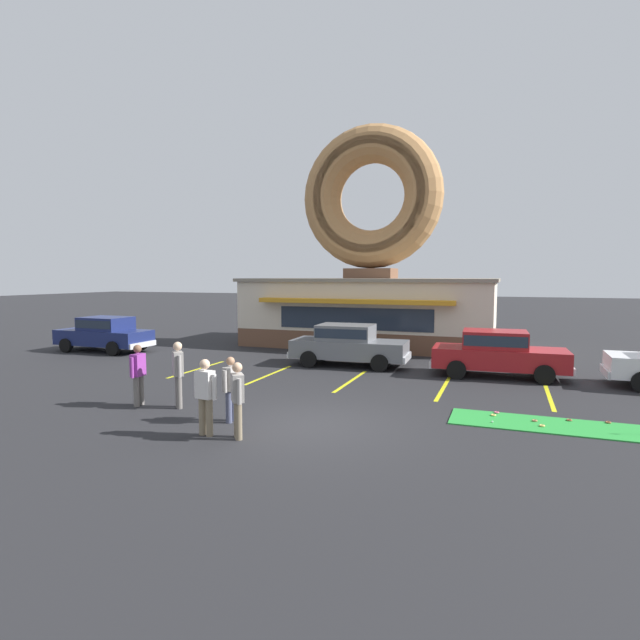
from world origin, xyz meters
name	(u,v)px	position (x,y,z in m)	size (l,w,h in m)	color
ground_plane	(312,425)	(0.00, 0.00, 0.00)	(160.00, 160.00, 0.00)	#232326
donut_shop_building	(371,271)	(-2.31, 13.94, 3.74)	(12.30, 6.75, 10.96)	brown
putting_mat	(547,425)	(5.15, 1.86, 0.01)	(4.37, 1.41, 0.03)	green
mini_donut_near_left	(542,426)	(5.02, 1.64, 0.05)	(0.13, 0.13, 0.04)	#E5C666
mini_donut_near_right	(493,415)	(3.95, 2.17, 0.05)	(0.13, 0.13, 0.04)	#E5C666
mini_donut_mid_left	(569,420)	(5.66, 2.36, 0.05)	(0.13, 0.13, 0.04)	brown
mini_donut_mid_centre	(608,422)	(6.50, 2.47, 0.05)	(0.13, 0.13, 0.04)	brown
mini_donut_mid_right	(497,412)	(4.02, 2.46, 0.05)	(0.13, 0.13, 0.04)	#D8667F
mini_donut_far_left	(535,421)	(4.89, 2.01, 0.05)	(0.13, 0.13, 0.04)	#A5724C
golf_ball	(492,422)	(3.95, 1.55, 0.05)	(0.04, 0.04, 0.04)	white
car_grey	(348,343)	(-1.54, 7.72, 0.87)	(4.63, 2.12, 1.60)	slate
car_navy	(105,333)	(-13.18, 7.29, 0.87)	(4.57, 2.01, 1.60)	navy
car_red	(497,352)	(3.93, 7.47, 0.87)	(4.62, 2.12, 1.60)	maroon
pedestrian_blue_sweater_man	(205,393)	(-1.89, -1.55, 0.94)	(0.59, 0.29, 1.68)	#7F7056
pedestrian_hooded_kid	(238,397)	(-1.13, -1.48, 0.91)	(0.42, 0.49, 1.65)	#7F7056
pedestrian_leather_jacket_man	(231,386)	(-1.91, -0.45, 0.86)	(0.25, 0.60, 1.57)	#474C66
pedestrian_clipboard_woman	(178,371)	(-3.86, 0.17, 0.98)	(0.44, 0.45, 1.76)	slate
pedestrian_beanie_man	(138,372)	(-4.99, -0.03, 0.91)	(0.27, 0.59, 1.65)	slate
trash_bin	(482,347)	(3.27, 11.21, 0.50)	(0.57, 0.57, 0.97)	#1E662D
parking_stripe_far_left	(197,369)	(-6.59, 5.00, 0.00)	(0.12, 3.60, 0.01)	yellow
parking_stripe_left	(270,375)	(-3.59, 5.00, 0.00)	(0.12, 3.60, 0.01)	yellow
parking_stripe_mid_left	(351,381)	(-0.59, 5.00, 0.00)	(0.12, 3.60, 0.01)	yellow
parking_stripe_centre	(443,388)	(2.41, 5.00, 0.00)	(0.12, 3.60, 0.01)	yellow
parking_stripe_mid_right	(549,396)	(5.41, 5.00, 0.00)	(0.12, 3.60, 0.01)	yellow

